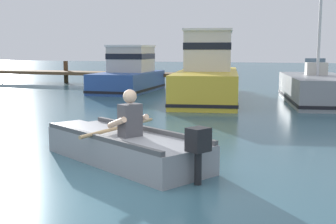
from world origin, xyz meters
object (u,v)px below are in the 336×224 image
Objects in this scene: moored_boat_yellow at (208,74)px; moored_boat_grey at (317,90)px; moored_boat_blue at (129,74)px; rowboat_with_person at (122,146)px.

moored_boat_grey is (3.82, 0.10, -0.48)m from moored_boat_yellow.
moored_boat_blue is 8.10m from moored_boat_grey.
moored_boat_grey reaches higher than moored_boat_blue.
moored_boat_yellow is at bearing 95.13° from rowboat_with_person.
moored_boat_blue is 0.83× the size of moored_boat_grey.
moored_boat_blue is 0.65× the size of moored_boat_yellow.
moored_boat_yellow is (-0.84, 9.32, 0.68)m from rowboat_with_person.
moored_boat_yellow reaches higher than rowboat_with_person.
moored_boat_grey is (7.87, -1.90, -0.29)m from moored_boat_blue.
moored_boat_blue is (-4.88, 11.32, 0.49)m from rowboat_with_person.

